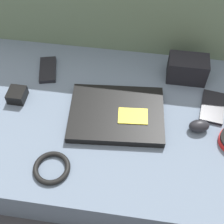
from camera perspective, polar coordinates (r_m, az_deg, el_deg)
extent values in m
plane|color=#38383D|center=(1.10, 0.00, -5.23)|extent=(8.00, 8.00, 0.00)
cube|color=slate|center=(1.04, 0.00, -3.10)|extent=(1.08, 0.62, 0.14)
cube|color=#60755B|center=(1.21, 2.95, 17.89)|extent=(1.08, 0.20, 0.50)
cube|color=black|center=(0.97, 0.81, -0.57)|extent=(0.31, 0.24, 0.02)
cube|color=yellow|center=(0.95, 3.85, -0.73)|extent=(0.09, 0.07, 0.00)
ellipsoid|color=black|center=(0.98, 15.64, -2.45)|extent=(0.07, 0.05, 0.04)
cube|color=black|center=(1.13, -11.66, 7.60)|extent=(0.08, 0.13, 0.01)
cube|color=black|center=(1.05, 17.92, 0.90)|extent=(0.09, 0.14, 0.01)
cube|color=black|center=(1.09, 13.60, 7.68)|extent=(0.13, 0.08, 0.09)
cube|color=black|center=(1.06, -16.96, 3.00)|extent=(0.05, 0.06, 0.04)
torus|color=black|center=(0.90, -10.97, -10.00)|extent=(0.10, 0.10, 0.01)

